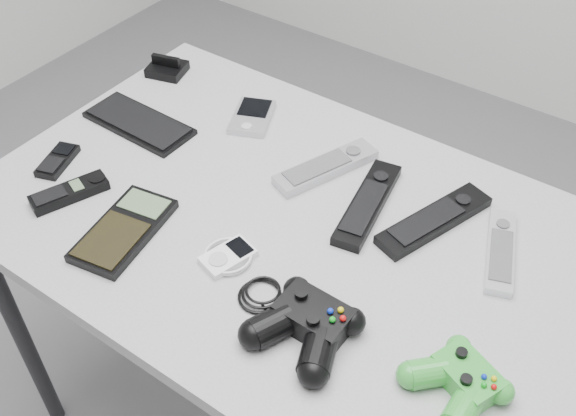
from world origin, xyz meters
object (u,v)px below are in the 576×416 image
Objects in this scene: mobile_phone at (57,160)px; cordless_handset at (69,192)px; controller_black at (307,323)px; controller_green at (460,380)px; desk at (287,245)px; pda_keyboard at (139,123)px; pda at (252,116)px; remote_black_a at (368,203)px; remote_silver_a at (326,166)px; mp3_player at (228,256)px; remote_black_b at (434,220)px; calculator at (124,230)px; remote_silver_b at (501,250)px.

cordless_handset is at bearing -47.96° from mobile_phone.
controller_black reaches higher than controller_green.
desk is 4.75× the size of pda_keyboard.
controller_green is at bearing -51.77° from pda.
remote_silver_a is at bearing 149.69° from remote_black_a.
pda is 1.35× the size of mp3_player.
controller_green is at bearing 12.27° from controller_black.
pda is (0.18, 0.15, 0.00)m from pda_keyboard.
mp3_player is at bearing -112.89° from remote_black_b.
controller_green reaches higher than pda.
remote_black_a is 0.59m from mobile_phone.
mp3_player is 0.20m from controller_black.
remote_silver_a is 1.53× the size of controller_green.
cordless_handset is 0.52m from controller_black.
mp3_player is 0.33× the size of controller_black.
remote_black_b is 0.53m from calculator.
calculator is 0.60m from controller_green.
remote_silver_a reaches higher than desk.
pda_keyboard is 0.40m from remote_silver_a.
remote_black_a reaches higher than pda.
pda reaches higher than desk.
remote_silver_a is at bearing -163.97° from remote_black_b.
mp3_player is at bearing -163.40° from remote_silver_b.
remote_silver_b is at bearing -29.41° from pda.
remote_black_b is at bearing 144.71° from controller_green.
mobile_phone is at bearing 172.61° from cordless_handset.
desk is 4.76× the size of remote_black_b.
remote_silver_b is (0.24, 0.03, -0.00)m from remote_black_a.
cordless_handset is 0.33m from mp3_player.
cordless_handset reaches higher than mobile_phone.
remote_black_a is at bearing 47.61° from desk.
controller_green is (0.17, -0.27, 0.01)m from remote_black_b.
calculator is 2.23× the size of mp3_player.
mp3_player is at bearing -24.60° from pda_keyboard.
pda is at bearing 37.13° from mobile_phone.
mobile_phone is (-0.54, -0.23, -0.00)m from remote_black_a.
remote_silver_b and calculator have the same top height.
remote_black_b is 2.66× the size of mp3_player.
remote_silver_a is at bearing -36.15° from pda.
controller_black is at bearing -23.90° from mobile_phone.
remote_silver_a is 0.91× the size of remote_black_b.
remote_silver_a is 0.23m from remote_black_b.
remote_silver_a is 0.47m from cordless_handset.
remote_silver_a is at bearing 167.20° from controller_green.
calculator is at bearing -177.49° from controller_black.
desk is at bearing -176.74° from controller_green.
mobile_phone is 0.25m from calculator.
mp3_player is at bearing 167.01° from controller_black.
desk is 0.15m from mp3_player.
remote_black_a is at bearing -146.27° from remote_black_b.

